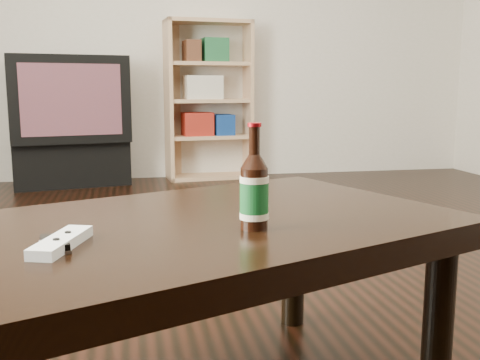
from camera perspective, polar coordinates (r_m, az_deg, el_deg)
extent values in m
cube|color=black|center=(1.93, 3.65, -13.72)|extent=(5.00, 6.00, 0.01)
cube|color=beige|center=(4.79, -5.72, 16.55)|extent=(5.00, 0.02, 2.70)
cube|color=black|center=(4.55, -16.80, 1.67)|extent=(0.92, 0.59, 0.34)
cube|color=black|center=(4.52, -17.10, 7.87)|extent=(0.95, 0.70, 0.64)
cube|color=#BD4317|center=(4.25, -16.73, 7.81)|extent=(0.69, 0.15, 0.51)
cube|color=tan|center=(4.59, -7.29, 7.97)|extent=(0.06, 0.32, 1.28)
cube|color=tan|center=(4.74, 0.70, 8.09)|extent=(0.06, 0.32, 1.28)
cube|color=tan|center=(4.68, -3.31, 15.74)|extent=(0.72, 0.38, 0.03)
cube|color=tan|center=(4.71, -3.16, 0.41)|extent=(0.72, 0.38, 0.03)
cube|color=tan|center=(4.79, -3.63, 8.08)|extent=(0.69, 0.09, 1.28)
cube|color=tan|center=(4.67, -3.20, 4.41)|extent=(0.66, 0.34, 0.03)
cube|color=tan|center=(4.66, -3.24, 8.05)|extent=(0.66, 0.34, 0.03)
cube|color=tan|center=(4.66, -3.27, 11.69)|extent=(0.66, 0.34, 0.03)
cube|color=maroon|center=(4.62, -4.35, 5.70)|extent=(0.25, 0.22, 0.19)
cube|color=navy|center=(4.67, -1.74, 5.64)|extent=(0.18, 0.21, 0.17)
cube|color=beige|center=(4.62, -3.79, 9.38)|extent=(0.31, 0.22, 0.19)
cube|color=#1D5A32|center=(4.66, -2.62, 13.03)|extent=(0.21, 0.21, 0.19)
cube|color=#532E1D|center=(4.61, -4.94, 12.92)|extent=(0.14, 0.21, 0.17)
cube|color=black|center=(1.25, -5.91, -5.65)|extent=(1.41, 1.12, 0.06)
cylinder|color=black|center=(1.45, 19.48, -13.60)|extent=(0.09, 0.09, 0.40)
cylinder|color=black|center=(1.82, 5.43, -8.38)|extent=(0.09, 0.09, 0.40)
cylinder|color=black|center=(1.17, 1.45, -1.91)|extent=(0.06, 0.06, 0.13)
cylinder|color=#125622|center=(1.17, 1.45, -1.79)|extent=(0.07, 0.07, 0.08)
cylinder|color=#FFEDCB|center=(1.16, 1.46, 0.08)|extent=(0.07, 0.07, 0.01)
cylinder|color=#FFEDCB|center=(1.17, 1.44, -3.63)|extent=(0.07, 0.07, 0.01)
cone|color=black|center=(1.15, 1.46, 1.91)|extent=(0.06, 0.06, 0.03)
cylinder|color=black|center=(1.15, 1.47, 4.03)|extent=(0.02, 0.02, 0.06)
cylinder|color=#9C0C12|center=(1.15, 1.48, 5.64)|extent=(0.03, 0.03, 0.01)
cube|color=#A7A7A9|center=(1.10, -18.30, -6.45)|extent=(0.07, 0.11, 0.01)
cube|color=black|center=(1.09, -18.32, -6.10)|extent=(0.06, 0.10, 0.01)
cylinder|color=#A7A7A9|center=(1.06, -18.22, -6.19)|extent=(0.02, 0.02, 0.00)
cube|color=white|center=(1.09, -17.70, -6.04)|extent=(0.10, 0.19, 0.02)
cylinder|color=black|center=(1.12, -17.08, -5.10)|extent=(0.02, 0.02, 0.00)
cylinder|color=black|center=(1.07, -18.18, -5.75)|extent=(0.02, 0.02, 0.00)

